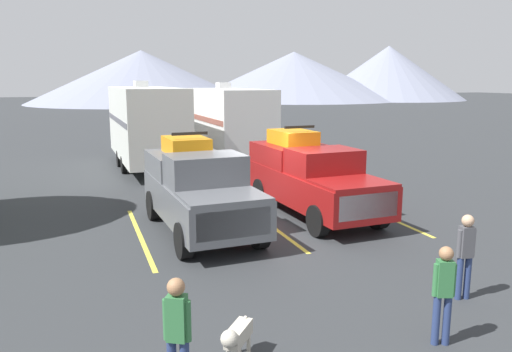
{
  "coord_description": "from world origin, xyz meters",
  "views": [
    {
      "loc": [
        -4.99,
        -13.07,
        4.04
      ],
      "look_at": [
        0.0,
        0.96,
        1.2
      ],
      "focal_mm": 35.43,
      "sensor_mm": 36.0,
      "label": 1
    }
  ],
  "objects_px": {
    "camper_trailer_b": "(230,122)",
    "person_c": "(465,251)",
    "pickup_truck_b": "(311,175)",
    "person_a": "(177,331)",
    "person_b": "(444,289)",
    "camper_trailer_a": "(146,123)",
    "pickup_truck_a": "(198,187)",
    "dog": "(236,337)"
  },
  "relations": [
    {
      "from": "pickup_truck_a",
      "to": "person_c",
      "type": "distance_m",
      "value": 6.99
    },
    {
      "from": "dog",
      "to": "person_b",
      "type": "bearing_deg",
      "value": -9.59
    },
    {
      "from": "person_c",
      "to": "dog",
      "type": "bearing_deg",
      "value": -171.53
    },
    {
      "from": "pickup_truck_a",
      "to": "pickup_truck_b",
      "type": "bearing_deg",
      "value": 9.66
    },
    {
      "from": "pickup_truck_a",
      "to": "camper_trailer_b",
      "type": "xyz_separation_m",
      "value": [
        3.98,
        10.33,
        0.87
      ]
    },
    {
      "from": "camper_trailer_b",
      "to": "person_a",
      "type": "height_order",
      "value": "camper_trailer_b"
    },
    {
      "from": "pickup_truck_b",
      "to": "camper_trailer_b",
      "type": "bearing_deg",
      "value": 87.98
    },
    {
      "from": "person_a",
      "to": "person_c",
      "type": "relative_size",
      "value": 1.02
    },
    {
      "from": "person_b",
      "to": "dog",
      "type": "relative_size",
      "value": 2.2
    },
    {
      "from": "camper_trailer_b",
      "to": "dog",
      "type": "height_order",
      "value": "camper_trailer_b"
    },
    {
      "from": "camper_trailer_a",
      "to": "camper_trailer_b",
      "type": "bearing_deg",
      "value": -1.52
    },
    {
      "from": "camper_trailer_b",
      "to": "pickup_truck_b",
      "type": "bearing_deg",
      "value": -92.02
    },
    {
      "from": "pickup_truck_a",
      "to": "person_a",
      "type": "distance_m",
      "value": 7.48
    },
    {
      "from": "camper_trailer_b",
      "to": "person_c",
      "type": "relative_size",
      "value": 4.71
    },
    {
      "from": "camper_trailer_a",
      "to": "person_a",
      "type": "bearing_deg",
      "value": -96.41
    },
    {
      "from": "camper_trailer_a",
      "to": "person_b",
      "type": "height_order",
      "value": "camper_trailer_a"
    },
    {
      "from": "person_c",
      "to": "dog",
      "type": "relative_size",
      "value": 2.26
    },
    {
      "from": "person_b",
      "to": "dog",
      "type": "bearing_deg",
      "value": 170.41
    },
    {
      "from": "person_c",
      "to": "camper_trailer_a",
      "type": "bearing_deg",
      "value": 102.42
    },
    {
      "from": "person_a",
      "to": "person_b",
      "type": "bearing_deg",
      "value": 0.35
    },
    {
      "from": "camper_trailer_a",
      "to": "camper_trailer_b",
      "type": "distance_m",
      "value": 3.96
    },
    {
      "from": "person_a",
      "to": "person_b",
      "type": "relative_size",
      "value": 1.04
    },
    {
      "from": "camper_trailer_a",
      "to": "camper_trailer_b",
      "type": "xyz_separation_m",
      "value": [
        3.96,
        -0.1,
        -0.05
      ]
    },
    {
      "from": "person_a",
      "to": "person_b",
      "type": "height_order",
      "value": "person_a"
    },
    {
      "from": "pickup_truck_b",
      "to": "person_b",
      "type": "height_order",
      "value": "pickup_truck_b"
    },
    {
      "from": "camper_trailer_b",
      "to": "person_b",
      "type": "distance_m",
      "value": 17.66
    },
    {
      "from": "person_a",
      "to": "person_b",
      "type": "distance_m",
      "value": 4.09
    },
    {
      "from": "camper_trailer_a",
      "to": "person_b",
      "type": "bearing_deg",
      "value": -83.18
    },
    {
      "from": "pickup_truck_a",
      "to": "pickup_truck_b",
      "type": "height_order",
      "value": "pickup_truck_b"
    },
    {
      "from": "pickup_truck_a",
      "to": "dog",
      "type": "height_order",
      "value": "pickup_truck_a"
    },
    {
      "from": "person_b",
      "to": "dog",
      "type": "height_order",
      "value": "person_b"
    },
    {
      "from": "person_c",
      "to": "pickup_truck_a",
      "type": "bearing_deg",
      "value": 121.34
    },
    {
      "from": "pickup_truck_a",
      "to": "camper_trailer_a",
      "type": "bearing_deg",
      "value": 89.88
    },
    {
      "from": "person_b",
      "to": "camper_trailer_a",
      "type": "bearing_deg",
      "value": 96.82
    },
    {
      "from": "pickup_truck_a",
      "to": "person_c",
      "type": "xyz_separation_m",
      "value": [
        3.63,
        -5.97,
        -0.26
      ]
    },
    {
      "from": "pickup_truck_a",
      "to": "person_c",
      "type": "bearing_deg",
      "value": -58.66
    },
    {
      "from": "person_b",
      "to": "dog",
      "type": "distance_m",
      "value": 3.23
    },
    {
      "from": "person_b",
      "to": "pickup_truck_b",
      "type": "bearing_deg",
      "value": 79.08
    },
    {
      "from": "person_c",
      "to": "person_b",
      "type": "bearing_deg",
      "value": -140.82
    },
    {
      "from": "person_a",
      "to": "person_c",
      "type": "distance_m",
      "value": 5.73
    },
    {
      "from": "camper_trailer_b",
      "to": "person_c",
      "type": "distance_m",
      "value": 16.34
    },
    {
      "from": "pickup_truck_b",
      "to": "person_b",
      "type": "relative_size",
      "value": 3.59
    }
  ]
}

